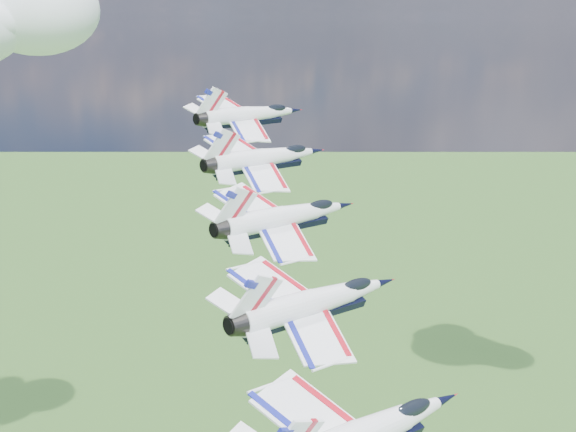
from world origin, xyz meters
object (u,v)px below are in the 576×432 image
Objects in this scene: jet_1 at (267,157)px; jet_3 at (318,301)px; jet_2 at (288,216)px; jet_0 at (252,114)px.

jet_1 is 26.15m from jet_3.
jet_1 is at bearing 150.20° from jet_3.
jet_1 is 13.07m from jet_2.
jet_0 reaches higher than jet_1.
jet_1 is 1.00× the size of jet_2.
jet_3 is at bearing -29.80° from jet_2.
jet_3 is (8.92, -9.20, -2.59)m from jet_2.
jet_0 is 26.15m from jet_2.
jet_0 is 13.07m from jet_1.
jet_0 is 1.00× the size of jet_1.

